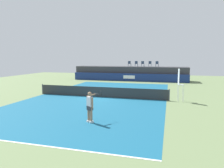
{
  "coord_description": "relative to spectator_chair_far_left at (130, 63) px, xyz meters",
  "views": [
    {
      "loc": [
        6.17,
        -18.24,
        3.71
      ],
      "look_at": [
        0.56,
        2.0,
        1.0
      ],
      "focal_mm": 33.45,
      "sensor_mm": 36.0,
      "label": 1
    }
  ],
  "objects": [
    {
      "name": "ground_plane",
      "position": [
        0.16,
        -12.22,
        -2.69
      ],
      "size": [
        48.0,
        48.0,
        0.0
      ],
      "primitive_type": "plane",
      "color": "#6B7F51"
    },
    {
      "name": "court_inner",
      "position": [
        0.16,
        -15.22,
        -2.69
      ],
      "size": [
        12.0,
        22.0,
        0.0
      ],
      "primitive_type": "cube",
      "color": "#16597A",
      "rests_on": "ground"
    },
    {
      "name": "line_near_baseline",
      "position": [
        0.16,
        -26.17,
        -2.69
      ],
      "size": [
        12.0,
        0.1,
        0.0
      ],
      "primitive_type": "cube",
      "color": "white",
      "rests_on": "court_inner"
    },
    {
      "name": "sponsor_wall",
      "position": [
        0.16,
        -1.72,
        -2.09
      ],
      "size": [
        18.0,
        0.22,
        1.2
      ],
      "color": "navy",
      "rests_on": "ground"
    },
    {
      "name": "spectator_platform",
      "position": [
        0.16,
        0.08,
        -1.59
      ],
      "size": [
        18.0,
        2.8,
        2.2
      ],
      "primitive_type": "cube",
      "color": "#38383D",
      "rests_on": "ground"
    },
    {
      "name": "spectator_chair_far_left",
      "position": [
        0.0,
        0.0,
        0.0
      ],
      "size": [
        0.47,
        0.47,
        0.89
      ],
      "color": "#2D3D56",
      "rests_on": "spectator_platform"
    },
    {
      "name": "spectator_chair_left",
      "position": [
        1.13,
        -0.06,
        0.0
      ],
      "size": [
        0.45,
        0.45,
        0.89
      ],
      "color": "#2D3D56",
      "rests_on": "spectator_platform"
    },
    {
      "name": "spectator_chair_center",
      "position": [
        2.17,
        -0.21,
        0.0
      ],
      "size": [
        0.45,
        0.45,
        0.89
      ],
      "color": "#2D3D56",
      "rests_on": "spectator_platform"
    },
    {
      "name": "spectator_chair_right",
      "position": [
        3.29,
        0.04,
        0.0
      ],
      "size": [
        0.46,
        0.46,
        0.89
      ],
      "color": "#2D3D56",
      "rests_on": "spectator_platform"
    },
    {
      "name": "spectator_chair_far_right",
      "position": [
        4.38,
        -0.03,
        0.0
      ],
      "size": [
        0.45,
        0.45,
        0.89
      ],
      "color": "#2D3D56",
      "rests_on": "spectator_platform"
    },
    {
      "name": "umpire_chair",
      "position": [
        7.17,
        -15.24,
        -1.11
      ],
      "size": [
        0.51,
        0.51,
        2.76
      ],
      "color": "white",
      "rests_on": "ground"
    },
    {
      "name": "tennis_net",
      "position": [
        0.16,
        -15.22,
        -2.22
      ],
      "size": [
        12.4,
        0.02,
        0.95
      ],
      "primitive_type": "cube",
      "color": "#2D2D2D",
      "rests_on": "ground"
    },
    {
      "name": "net_post_near",
      "position": [
        -6.04,
        -15.22,
        -2.19
      ],
      "size": [
        0.1,
        0.1,
        1.0
      ],
      "primitive_type": "cylinder",
      "color": "#4C4C51",
      "rests_on": "ground"
    },
    {
      "name": "net_post_far",
      "position": [
        6.36,
        -15.22,
        -2.19
      ],
      "size": [
        0.1,
        0.1,
        1.0
      ],
      "primitive_type": "cylinder",
      "color": "#4C4C51",
      "rests_on": "ground"
    },
    {
      "name": "tennis_player",
      "position": [
        2.03,
        -22.61,
        -1.73
      ],
      "size": [
        0.69,
        1.26,
        1.77
      ],
      "color": "white",
      "rests_on": "court_inner"
    },
    {
      "name": "tennis_ball",
      "position": [
        -1.56,
        -13.88,
        -2.66
      ],
      "size": [
        0.07,
        0.07,
        0.07
      ],
      "primitive_type": "sphere",
      "color": "#D8EA33",
      "rests_on": "court_inner"
    }
  ]
}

